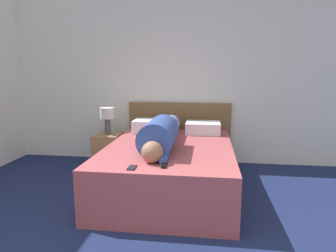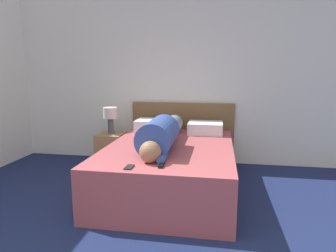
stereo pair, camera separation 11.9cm
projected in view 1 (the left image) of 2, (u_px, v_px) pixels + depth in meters
wall_back at (172, 75)px, 4.45m from camera, size 6.04×0.06×2.60m
bed at (170, 168)px, 3.46m from camera, size 1.40×1.99×0.53m
headboard at (179, 132)px, 4.52m from camera, size 1.52×0.04×0.90m
nightstand at (109, 151)px, 4.27m from camera, size 0.36×0.40×0.49m
table_lamp at (107, 116)px, 4.18m from camera, size 0.20×0.20×0.37m
person_lying at (162, 134)px, 3.31m from camera, size 0.35×1.62×0.35m
pillow_near_headboard at (151, 126)px, 4.14m from camera, size 0.48×0.38×0.17m
pillow_second at (203, 128)px, 4.05m from camera, size 0.46×0.38×0.15m
tv_remote at (164, 165)px, 2.66m from camera, size 0.04×0.15×0.02m
cell_phone at (132, 168)px, 2.60m from camera, size 0.06×0.13×0.01m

